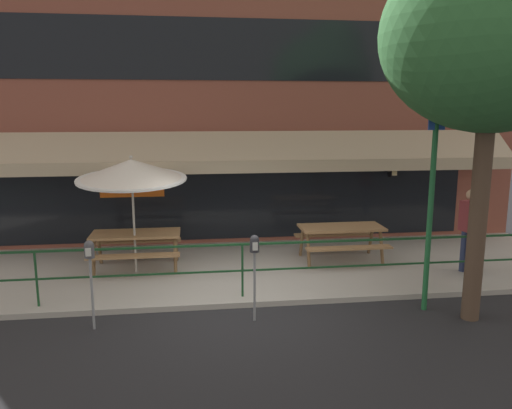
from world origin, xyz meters
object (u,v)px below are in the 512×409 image
(patio_umbrella_left, at_px, (132,170))
(street_sign_pole, at_px, (433,175))
(street_tree_curbside, at_px, (503,22))
(parking_meter_near, at_px, (90,258))
(parking_meter_far, at_px, (255,252))
(pedestrian_walking, at_px, (469,227))
(picnic_table_centre, at_px, (341,233))
(picnic_table_left, at_px, (136,240))

(patio_umbrella_left, xyz_separation_m, street_sign_pole, (5.04, -2.39, 0.12))
(patio_umbrella_left, bearing_deg, street_tree_curbside, -26.92)
(street_sign_pole, bearing_deg, parking_meter_near, -179.30)
(parking_meter_near, bearing_deg, street_sign_pole, 0.70)
(patio_umbrella_left, bearing_deg, street_sign_pole, -25.32)
(parking_meter_far, bearing_deg, street_sign_pole, 1.46)
(pedestrian_walking, bearing_deg, picnic_table_centre, 153.31)
(street_sign_pole, bearing_deg, patio_umbrella_left, 154.68)
(pedestrian_walking, relative_size, street_sign_pole, 0.38)
(parking_meter_near, relative_size, street_tree_curbside, 0.22)
(picnic_table_left, height_order, street_sign_pole, street_sign_pole)
(pedestrian_walking, distance_m, street_sign_pole, 2.50)
(picnic_table_centre, distance_m, patio_umbrella_left, 4.61)
(patio_umbrella_left, bearing_deg, picnic_table_centre, 2.91)
(parking_meter_far, xyz_separation_m, street_sign_pole, (2.93, 0.07, 1.15))
(picnic_table_left, relative_size, picnic_table_centre, 1.00)
(parking_meter_near, xyz_separation_m, parking_meter_far, (2.51, -0.01, 0.00))
(picnic_table_centre, distance_m, street_tree_curbside, 5.17)
(parking_meter_far, bearing_deg, pedestrian_walking, 18.78)
(picnic_table_centre, bearing_deg, picnic_table_left, -179.92)
(picnic_table_centre, distance_m, street_sign_pole, 3.13)
(patio_umbrella_left, bearing_deg, pedestrian_walking, -7.91)
(picnic_table_left, distance_m, street_sign_pole, 5.89)
(picnic_table_left, height_order, street_tree_curbside, street_tree_curbside)
(parking_meter_near, height_order, parking_meter_far, same)
(picnic_table_left, distance_m, patio_umbrella_left, 1.49)
(patio_umbrella_left, distance_m, street_sign_pole, 5.58)
(picnic_table_left, distance_m, pedestrian_walking, 6.75)
(picnic_table_left, xyz_separation_m, picnic_table_centre, (4.36, 0.01, 0.00))
(parking_meter_near, bearing_deg, patio_umbrella_left, 80.87)
(parking_meter_near, distance_m, parking_meter_far, 2.51)
(patio_umbrella_left, distance_m, parking_meter_far, 3.41)
(picnic_table_left, height_order, picnic_table_centre, same)
(picnic_table_centre, xyz_separation_m, parking_meter_near, (-4.76, -2.67, 0.44))
(patio_umbrella_left, relative_size, street_sign_pole, 0.53)
(picnic_table_left, height_order, parking_meter_near, parking_meter_near)
(picnic_table_left, relative_size, pedestrian_walking, 1.05)
(parking_meter_near, distance_m, street_sign_pole, 5.56)
(parking_meter_near, xyz_separation_m, street_sign_pole, (5.44, 0.07, 1.15))
(patio_umbrella_left, height_order, parking_meter_near, patio_umbrella_left)
(pedestrian_walking, relative_size, parking_meter_near, 1.20)
(parking_meter_far, bearing_deg, parking_meter_near, 179.82)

